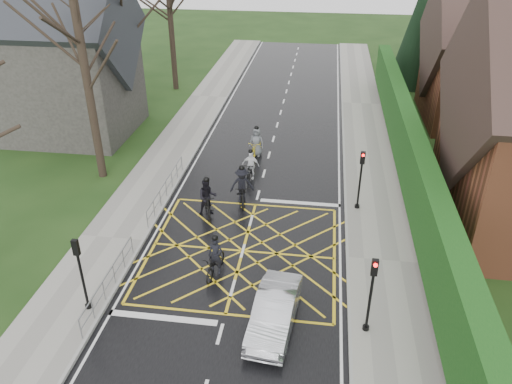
% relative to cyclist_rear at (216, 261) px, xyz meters
% --- Properties ---
extents(ground, '(120.00, 120.00, 0.00)m').
position_rel_cyclist_rear_xyz_m(ground, '(0.85, 1.67, -0.60)').
color(ground, black).
rests_on(ground, ground).
extents(road, '(9.00, 80.00, 0.01)m').
position_rel_cyclist_rear_xyz_m(road, '(0.85, 1.67, -0.60)').
color(road, black).
rests_on(road, ground).
extents(sidewalk_right, '(3.00, 80.00, 0.15)m').
position_rel_cyclist_rear_xyz_m(sidewalk_right, '(6.85, 1.67, -0.53)').
color(sidewalk_right, gray).
rests_on(sidewalk_right, ground).
extents(sidewalk_left, '(3.00, 80.00, 0.15)m').
position_rel_cyclist_rear_xyz_m(sidewalk_left, '(-5.15, 1.67, -0.53)').
color(sidewalk_left, gray).
rests_on(sidewalk_left, ground).
extents(stone_wall, '(0.50, 38.00, 0.70)m').
position_rel_cyclist_rear_xyz_m(stone_wall, '(8.60, 7.67, -0.25)').
color(stone_wall, slate).
rests_on(stone_wall, ground).
extents(hedge, '(0.90, 38.00, 2.80)m').
position_rel_cyclist_rear_xyz_m(hedge, '(8.60, 7.67, 1.50)').
color(hedge, '#103B12').
rests_on(hedge, stone_wall).
extents(house_far, '(9.80, 8.80, 10.30)m').
position_rel_cyclist_rear_xyz_m(house_far, '(15.60, 19.67, 3.76)').
color(house_far, brown).
rests_on(house_far, ground).
extents(conifer, '(4.60, 4.60, 10.00)m').
position_rel_cyclist_rear_xyz_m(conifer, '(11.60, 27.67, 4.39)').
color(conifer, black).
rests_on(conifer, ground).
extents(church, '(8.80, 7.80, 11.00)m').
position_rel_cyclist_rear_xyz_m(church, '(-12.69, 13.67, 4.32)').
color(church, '#2D2B28').
rests_on(church, ground).
extents(tree_near, '(9.24, 9.24, 11.44)m').
position_rel_cyclist_rear_xyz_m(tree_near, '(-8.15, 7.67, 7.31)').
color(tree_near, black).
rests_on(tree_near, ground).
extents(railing_south, '(0.05, 5.04, 1.03)m').
position_rel_cyclist_rear_xyz_m(railing_south, '(-3.80, -1.83, 0.18)').
color(railing_south, slate).
rests_on(railing_south, ground).
extents(railing_north, '(0.05, 6.04, 1.03)m').
position_rel_cyclist_rear_xyz_m(railing_north, '(-3.80, 5.67, 0.18)').
color(railing_north, slate).
rests_on(railing_north, ground).
extents(traffic_light_ne, '(0.24, 0.31, 3.21)m').
position_rel_cyclist_rear_xyz_m(traffic_light_ne, '(5.95, 5.86, 1.06)').
color(traffic_light_ne, black).
rests_on(traffic_light_ne, ground).
extents(traffic_light_se, '(0.24, 0.31, 3.21)m').
position_rel_cyclist_rear_xyz_m(traffic_light_se, '(5.95, -2.54, 1.06)').
color(traffic_light_se, black).
rests_on(traffic_light_se, ground).
extents(traffic_light_sw, '(0.24, 0.31, 3.21)m').
position_rel_cyclist_rear_xyz_m(traffic_light_sw, '(-4.25, -2.83, 1.06)').
color(traffic_light_sw, black).
rests_on(traffic_light_sw, ground).
extents(cyclist_rear, '(0.97, 1.99, 1.86)m').
position_rel_cyclist_rear_xyz_m(cyclist_rear, '(0.00, 0.00, 0.00)').
color(cyclist_rear, black).
rests_on(cyclist_rear, ground).
extents(cyclist_back, '(1.25, 2.15, 2.07)m').
position_rel_cyclist_rear_xyz_m(cyclist_back, '(-1.34, 4.44, 0.18)').
color(cyclist_back, black).
rests_on(cyclist_back, ground).
extents(cyclist_mid, '(1.36, 2.24, 2.06)m').
position_rel_cyclist_rear_xyz_m(cyclist_mid, '(0.12, 5.91, 0.15)').
color(cyclist_mid, black).
rests_on(cyclist_mid, ground).
extents(cyclist_front, '(1.00, 1.83, 1.79)m').
position_rel_cyclist_rear_xyz_m(cyclist_front, '(0.18, 8.45, 0.06)').
color(cyclist_front, black).
rests_on(cyclist_front, ground).
extents(cyclist_lead, '(0.93, 2.06, 1.94)m').
position_rel_cyclist_rear_xyz_m(cyclist_lead, '(0.09, 11.48, 0.07)').
color(cyclist_lead, gold).
rests_on(cyclist_lead, ground).
extents(car, '(1.78, 4.11, 1.31)m').
position_rel_cyclist_rear_xyz_m(car, '(2.70, -2.64, 0.05)').
color(car, silver).
rests_on(car, ground).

